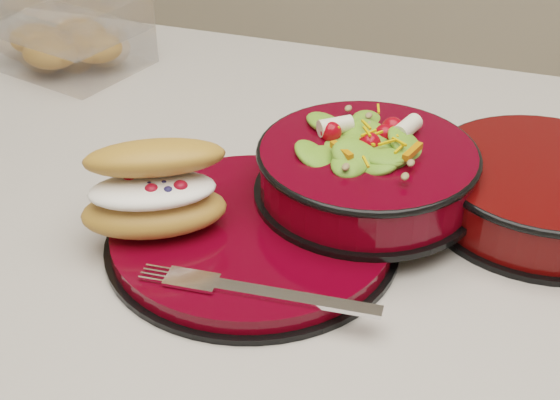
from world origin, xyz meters
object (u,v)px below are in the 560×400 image
(croissant, at_px, (156,189))
(pastry_box, at_px, (64,33))
(dinner_plate, at_px, (253,235))
(extra_bowl, at_px, (543,188))
(salad_bowl, at_px, (367,164))
(fork, at_px, (263,292))

(croissant, distance_m, pastry_box, 0.45)
(dinner_plate, distance_m, extra_bowl, 0.28)
(croissant, bearing_deg, pastry_box, 104.98)
(salad_bowl, distance_m, fork, 0.18)
(salad_bowl, distance_m, pastry_box, 0.52)
(salad_bowl, height_order, croissant, salad_bowl)
(fork, height_order, extra_bowl, extra_bowl)
(salad_bowl, bearing_deg, extra_bowl, 17.17)
(dinner_plate, relative_size, salad_bowl, 1.25)
(croissant, bearing_deg, extra_bowl, -1.59)
(extra_bowl, bearing_deg, fork, -132.67)
(fork, bearing_deg, croissant, 58.98)
(salad_bowl, xyz_separation_m, croissant, (-0.17, -0.11, 0.00))
(fork, height_order, pastry_box, pastry_box)
(salad_bowl, bearing_deg, fork, -103.95)
(pastry_box, bearing_deg, croissant, -32.99)
(dinner_plate, relative_size, pastry_box, 1.18)
(pastry_box, bearing_deg, extra_bowl, -0.62)
(fork, bearing_deg, pastry_box, 43.12)
(fork, relative_size, pastry_box, 0.79)
(dinner_plate, bearing_deg, pastry_box, 141.40)
(dinner_plate, xyz_separation_m, salad_bowl, (0.08, 0.09, 0.04))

